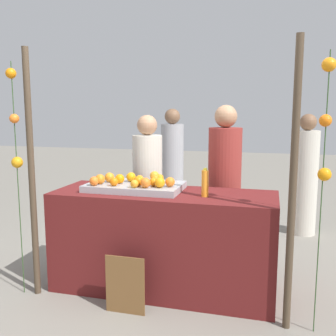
# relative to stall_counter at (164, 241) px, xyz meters

# --- Properties ---
(ground_plane) EXTENTS (24.00, 24.00, 0.00)m
(ground_plane) POSITION_rel_stall_counter_xyz_m (0.00, 0.00, -0.46)
(ground_plane) COLOR gray
(stall_counter) EXTENTS (2.01, 0.71, 0.91)m
(stall_counter) POSITION_rel_stall_counter_xyz_m (0.00, 0.00, 0.00)
(stall_counter) COLOR #5B1919
(stall_counter) RESTS_ON ground_plane
(orange_tray) EXTENTS (0.87, 0.52, 0.06)m
(orange_tray) POSITION_rel_stall_counter_xyz_m (-0.29, 0.04, 0.49)
(orange_tray) COLOR #9EA0A5
(orange_tray) RESTS_ON stall_counter
(orange_0) EXTENTS (0.09, 0.09, 0.09)m
(orange_0) POSITION_rel_stall_counter_xyz_m (-0.22, -0.06, 0.56)
(orange_0) COLOR orange
(orange_0) RESTS_ON orange_tray
(orange_1) EXTENTS (0.08, 0.08, 0.08)m
(orange_1) POSITION_rel_stall_counter_xyz_m (-0.24, 0.04, 0.56)
(orange_1) COLOR orange
(orange_1) RESTS_ON orange_tray
(orange_2) EXTENTS (0.08, 0.08, 0.08)m
(orange_2) POSITION_rel_stall_counter_xyz_m (-0.08, -0.04, 0.55)
(orange_2) COLOR orange
(orange_2) RESTS_ON orange_tray
(orange_3) EXTENTS (0.09, 0.09, 0.09)m
(orange_3) POSITION_rel_stall_counter_xyz_m (-0.42, 0.00, 0.56)
(orange_3) COLOR orange
(orange_3) RESTS_ON orange_tray
(orange_4) EXTENTS (0.08, 0.08, 0.08)m
(orange_4) POSITION_rel_stall_counter_xyz_m (-0.11, 0.10, 0.56)
(orange_4) COLOR orange
(orange_4) RESTS_ON orange_tray
(orange_5) EXTENTS (0.08, 0.08, 0.08)m
(orange_5) POSITION_rel_stall_counter_xyz_m (-0.43, -0.12, 0.56)
(orange_5) COLOR orange
(orange_5) RESTS_ON orange_tray
(orange_6) EXTENTS (0.09, 0.09, 0.09)m
(orange_6) POSITION_rel_stall_counter_xyz_m (-0.16, 0.23, 0.56)
(orange_6) COLOR orange
(orange_6) RESTS_ON orange_tray
(orange_7) EXTENTS (0.09, 0.09, 0.09)m
(orange_7) POSITION_rel_stall_counter_xyz_m (-0.13, -0.13, 0.56)
(orange_7) COLOR orange
(orange_7) RESTS_ON orange_tray
(orange_8) EXTENTS (0.09, 0.09, 0.09)m
(orange_8) POSITION_rel_stall_counter_xyz_m (-0.54, 0.04, 0.56)
(orange_8) COLOR orange
(orange_8) RESTS_ON orange_tray
(orange_9) EXTENTS (0.09, 0.09, 0.09)m
(orange_9) POSITION_rel_stall_counter_xyz_m (0.07, -0.03, 0.56)
(orange_9) COLOR orange
(orange_9) RESTS_ON orange_tray
(orange_10) EXTENTS (0.09, 0.09, 0.09)m
(orange_10) POSITION_rel_stall_counter_xyz_m (-0.35, 0.11, 0.56)
(orange_10) COLOR orange
(orange_10) RESTS_ON orange_tray
(orange_11) EXTENTS (0.09, 0.09, 0.09)m
(orange_11) POSITION_rel_stall_counter_xyz_m (-0.01, -0.09, 0.56)
(orange_11) COLOR orange
(orange_11) RESTS_ON orange_tray
(orange_12) EXTENTS (0.07, 0.07, 0.07)m
(orange_12) POSITION_rel_stall_counter_xyz_m (-0.22, -0.16, 0.55)
(orange_12) COLOR orange
(orange_12) RESTS_ON orange_tray
(orange_13) EXTENTS (0.07, 0.07, 0.07)m
(orange_13) POSITION_rel_stall_counter_xyz_m (-0.09, 0.18, 0.55)
(orange_13) COLOR orange
(orange_13) RESTS_ON orange_tray
(orange_14) EXTENTS (0.08, 0.08, 0.08)m
(orange_14) POSITION_rel_stall_counter_xyz_m (-0.61, -0.16, 0.56)
(orange_14) COLOR orange
(orange_14) RESTS_ON orange_tray
(orange_15) EXTENTS (0.09, 0.09, 0.09)m
(orange_15) POSITION_rel_stall_counter_xyz_m (-0.59, -0.07, 0.56)
(orange_15) COLOR orange
(orange_15) RESTS_ON orange_tray
(juice_bottle) EXTENTS (0.06, 0.06, 0.25)m
(juice_bottle) POSITION_rel_stall_counter_xyz_m (0.39, -0.07, 0.57)
(juice_bottle) COLOR orange
(juice_bottle) RESTS_ON stall_counter
(chalkboard_sign) EXTENTS (0.33, 0.03, 0.50)m
(chalkboard_sign) POSITION_rel_stall_counter_xyz_m (-0.18, -0.51, -0.22)
(chalkboard_sign) COLOR brown
(chalkboard_sign) RESTS_ON ground_plane
(vendor_left) EXTENTS (0.32, 0.32, 1.60)m
(vendor_left) POSITION_rel_stall_counter_xyz_m (-0.36, 0.64, 0.29)
(vendor_left) COLOR beige
(vendor_left) RESTS_ON ground_plane
(vendor_right) EXTENTS (0.34, 0.34, 1.70)m
(vendor_right) POSITION_rel_stall_counter_xyz_m (0.47, 0.67, 0.33)
(vendor_right) COLOR maroon
(vendor_right) RESTS_ON ground_plane
(crowd_person_0) EXTENTS (0.32, 0.32, 1.60)m
(crowd_person_0) POSITION_rel_stall_counter_xyz_m (1.38, 2.04, 0.29)
(crowd_person_0) COLOR beige
(crowd_person_0) RESTS_ON ground_plane
(crowd_person_1) EXTENTS (0.33, 0.33, 1.67)m
(crowd_person_1) POSITION_rel_stall_counter_xyz_m (-0.49, 2.22, 0.32)
(crowd_person_1) COLOR #99999E
(crowd_person_1) RESTS_ON ground_plane
(canopy_post_left) EXTENTS (0.06, 0.06, 2.17)m
(canopy_post_left) POSITION_rel_stall_counter_xyz_m (-1.08, -0.39, 0.63)
(canopy_post_left) COLOR #473828
(canopy_post_left) RESTS_ON ground_plane
(canopy_post_right) EXTENTS (0.06, 0.06, 2.17)m
(canopy_post_right) POSITION_rel_stall_counter_xyz_m (1.08, -0.39, 0.63)
(canopy_post_right) COLOR #473828
(canopy_post_right) RESTS_ON ground_plane
(garland_strand_left) EXTENTS (0.11, 0.10, 2.05)m
(garland_strand_left) POSITION_rel_stall_counter_xyz_m (-1.21, -0.42, 1.05)
(garland_strand_left) COLOR #2D4C23
(garland_strand_left) RESTS_ON ground_plane
(garland_strand_right) EXTENTS (0.11, 0.11, 2.05)m
(garland_strand_right) POSITION_rel_stall_counter_xyz_m (1.28, -0.40, 1.10)
(garland_strand_right) COLOR #2D4C23
(garland_strand_right) RESTS_ON ground_plane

